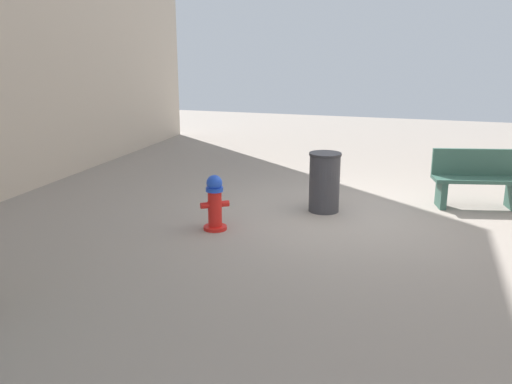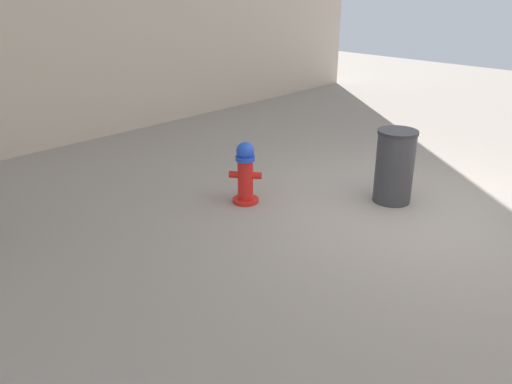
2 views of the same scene
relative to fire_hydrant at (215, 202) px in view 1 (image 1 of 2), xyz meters
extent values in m
plane|color=gray|center=(-1.74, -1.27, -0.41)|extent=(23.40, 23.40, 0.00)
cylinder|color=red|center=(0.00, 0.01, -0.38)|extent=(0.34, 0.34, 0.05)
cylinder|color=red|center=(0.00, 0.01, -0.09)|extent=(0.20, 0.20, 0.53)
cylinder|color=blue|center=(0.00, 0.01, 0.20)|extent=(0.25, 0.25, 0.06)
sphere|color=blue|center=(0.00, 0.01, 0.29)|extent=(0.23, 0.23, 0.23)
cylinder|color=red|center=(0.11, 0.09, -0.03)|extent=(0.16, 0.15, 0.09)
cylinder|color=red|center=(-0.12, -0.08, -0.03)|extent=(0.16, 0.15, 0.09)
cylinder|color=red|center=(0.09, -0.12, -0.07)|extent=(0.18, 0.18, 0.12)
cube|color=#33594C|center=(-4.28, -2.39, -0.18)|extent=(0.19, 0.41, 0.45)
cube|color=#33594C|center=(-3.17, -2.13, -0.18)|extent=(0.19, 0.41, 0.45)
cube|color=#33594C|center=(-3.72, -2.26, 0.07)|extent=(1.49, 0.75, 0.06)
cube|color=#33594C|center=(-3.68, -2.45, 0.32)|extent=(1.40, 0.38, 0.44)
cylinder|color=#38383D|center=(-1.36, -1.36, 0.05)|extent=(0.49, 0.49, 0.92)
cylinder|color=#2C2C30|center=(-1.36, -1.36, 0.53)|extent=(0.51, 0.51, 0.04)
camera|label=1|loc=(-2.81, 7.16, 2.27)|focal=38.84mm
camera|label=2|loc=(-4.53, 4.52, 2.36)|focal=37.31mm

